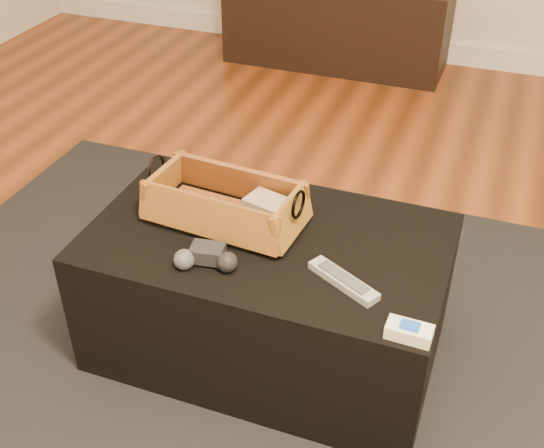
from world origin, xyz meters
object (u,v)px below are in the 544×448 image
(media_cabinet, at_px, (337,21))
(game_controller, at_px, (206,258))
(wicker_basket, at_px, (225,205))
(cream_gadget, at_px, (409,332))
(ottoman, at_px, (268,293))
(tv_remote, at_px, (216,213))
(silver_remote, at_px, (343,280))

(media_cabinet, bearing_deg, game_controller, -82.13)
(wicker_basket, distance_m, cream_gadget, 0.65)
(ottoman, height_order, cream_gadget, cream_gadget)
(tv_remote, distance_m, cream_gadget, 0.67)
(game_controller, bearing_deg, silver_remote, 8.79)
(silver_remote, xyz_separation_m, cream_gadget, (0.19, -0.13, 0.01))
(tv_remote, bearing_deg, media_cabinet, 95.83)
(game_controller, distance_m, silver_remote, 0.36)
(silver_remote, bearing_deg, cream_gadget, -34.29)
(game_controller, relative_size, silver_remote, 0.86)
(ottoman, xyz_separation_m, tv_remote, (-0.16, 0.02, 0.24))
(game_controller, xyz_separation_m, silver_remote, (0.35, 0.05, -0.02))
(wicker_basket, height_order, cream_gadget, wicker_basket)
(media_cabinet, relative_size, game_controller, 7.09)
(media_cabinet, bearing_deg, ottoman, -79.06)
(wicker_basket, height_order, game_controller, wicker_basket)
(media_cabinet, distance_m, cream_gadget, 2.74)
(media_cabinet, height_order, silver_remote, media_cabinet)
(ottoman, height_order, tv_remote, tv_remote)
(media_cabinet, xyz_separation_m, wicker_basket, (0.31, -2.29, 0.24))
(ottoman, bearing_deg, tv_remote, 174.34)
(media_cabinet, distance_m, tv_remote, 2.33)
(media_cabinet, bearing_deg, tv_remote, -82.95)
(ottoman, height_order, game_controller, game_controller)
(tv_remote, bearing_deg, silver_remote, -19.86)
(tv_remote, bearing_deg, wicker_basket, 30.87)
(ottoman, relative_size, tv_remote, 4.21)
(media_cabinet, distance_m, silver_remote, 2.55)
(media_cabinet, relative_size, ottoman, 1.25)
(game_controller, bearing_deg, tv_remote, 107.33)
(ottoman, height_order, silver_remote, silver_remote)
(wicker_basket, relative_size, silver_remote, 2.27)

